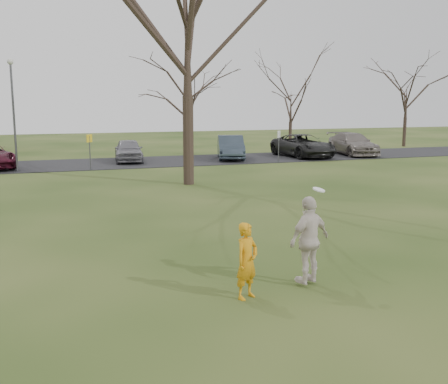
{
  "coord_description": "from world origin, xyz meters",
  "views": [
    {
      "loc": [
        -4.66,
        -9.46,
        3.93
      ],
      "look_at": [
        0.0,
        4.0,
        1.5
      ],
      "focal_mm": 42.48,
      "sensor_mm": 36.0,
      "label": 1
    }
  ],
  "objects": [
    {
      "name": "car_7",
      "position": [
        17.26,
        24.61,
        0.84
      ],
      "size": [
        2.89,
        5.75,
        1.6
      ],
      "primitive_type": "imported",
      "rotation": [
        0.0,
        0.0,
        -0.12
      ],
      "color": "slate",
      "rests_on": "parking_strip"
    },
    {
      "name": "catching_play",
      "position": [
        0.67,
        0.34,
        1.02
      ],
      "size": [
        1.2,
        0.81,
        2.08
      ],
      "color": "beige",
      "rests_on": "ground"
    },
    {
      "name": "car_5",
      "position": [
        7.67,
        24.8,
        0.84
      ],
      "size": [
        3.0,
        5.15,
        1.6
      ],
      "primitive_type": "imported",
      "rotation": [
        0.0,
        0.0,
        -0.29
      ],
      "color": "#313D4A",
      "rests_on": "parking_strip"
    },
    {
      "name": "sign_white",
      "position": [
        10.0,
        22.0,
        1.45
      ],
      "size": [
        0.35,
        0.35,
        2.08
      ],
      "color": "#47474C",
      "rests_on": "ground"
    },
    {
      "name": "sign_yellow",
      "position": [
        -2.0,
        22.0,
        1.45
      ],
      "size": [
        0.35,
        0.35,
        2.08
      ],
      "color": "#47474C",
      "rests_on": "ground"
    },
    {
      "name": "parking_strip",
      "position": [
        0.0,
        25.0,
        0.02
      ],
      "size": [
        62.0,
        6.5,
        0.04
      ],
      "primitive_type": "cube",
      "color": "black",
      "rests_on": "ground"
    },
    {
      "name": "car_4",
      "position": [
        0.78,
        25.5,
        0.78
      ],
      "size": [
        2.24,
        4.52,
        1.48
      ],
      "primitive_type": "imported",
      "rotation": [
        0.0,
        0.0,
        -0.12
      ],
      "color": "slate",
      "rests_on": "parking_strip"
    },
    {
      "name": "big_tree",
      "position": [
        2.0,
        15.0,
        7.0
      ],
      "size": [
        9.0,
        9.0,
        14.0
      ],
      "primitive_type": null,
      "color": "#352821",
      "rests_on": "ground"
    },
    {
      "name": "player_defender",
      "position": [
        -0.87,
        0.06,
        0.78
      ],
      "size": [
        0.68,
        0.6,
        1.56
      ],
      "primitive_type": "imported",
      "rotation": [
        0.0,
        0.0,
        0.5
      ],
      "color": "orange",
      "rests_on": "ground"
    },
    {
      "name": "lamp_post",
      "position": [
        -6.0,
        22.5,
        3.97
      ],
      "size": [
        0.34,
        0.34,
        6.27
      ],
      "color": "#47474C",
      "rests_on": "ground"
    },
    {
      "name": "car_6",
      "position": [
        13.07,
        24.49,
        0.84
      ],
      "size": [
        2.99,
        5.89,
        1.6
      ],
      "primitive_type": "imported",
      "rotation": [
        0.0,
        0.0,
        0.06
      ],
      "color": "black",
      "rests_on": "parking_strip"
    },
    {
      "name": "ground",
      "position": [
        0.0,
        0.0,
        0.0
      ],
      "size": [
        120.0,
        120.0,
        0.0
      ],
      "primitive_type": "plane",
      "color": "#1E380F",
      "rests_on": "ground"
    },
    {
      "name": "small_tree_row",
      "position": [
        4.38,
        30.06,
        3.89
      ],
      "size": [
        55.0,
        5.9,
        8.5
      ],
      "color": "#352821",
      "rests_on": "ground"
    }
  ]
}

